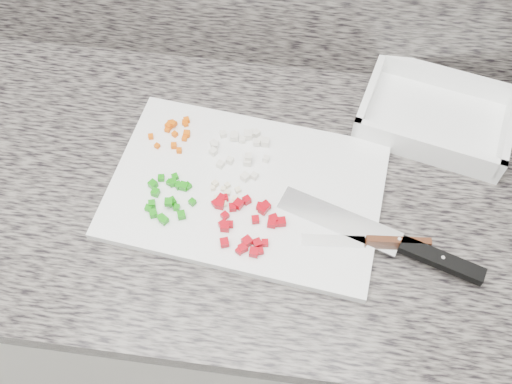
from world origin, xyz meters
TOP-DOWN VIEW (x-y plane):
  - cabinet at (0.00, 1.44)m, footprint 3.92×0.62m
  - countertop at (0.00, 1.44)m, footprint 3.96×0.64m
  - cutting_board at (0.10, 1.42)m, footprint 0.49×0.36m
  - carrot_pile at (-0.04, 1.52)m, footprint 0.08×0.08m
  - onion_pile at (0.08, 1.50)m, footprint 0.11×0.11m
  - green_pepper_pile at (-0.02, 1.38)m, footprint 0.09×0.10m
  - red_pepper_pile at (0.11, 1.35)m, footprint 0.13×0.11m
  - garlic_pile at (0.07, 1.40)m, footprint 0.05×0.05m
  - chef_knife at (0.37, 1.34)m, footprint 0.34×0.14m
  - paring_knife at (0.33, 1.35)m, footprint 0.21×0.03m
  - tray at (0.43, 1.62)m, footprint 0.30×0.25m

SIDE VIEW (x-z plane):
  - cabinet at x=0.00m, z-range 0.00..0.86m
  - countertop at x=0.00m, z-range 0.86..0.90m
  - cutting_board at x=0.10m, z-range 0.90..0.92m
  - tray at x=0.43m, z-range 0.89..0.95m
  - garlic_pile at x=0.07m, z-range 0.91..0.92m
  - carrot_pile at x=-0.04m, z-range 0.91..0.93m
  - chef_knife at x=0.37m, z-range 0.91..0.93m
  - paring_knife at x=0.33m, z-range 0.91..0.93m
  - onion_pile at x=0.08m, z-range 0.91..0.93m
  - green_pepper_pile at x=-0.02m, z-range 0.91..0.93m
  - red_pepper_pile at x=0.11m, z-range 0.91..0.93m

